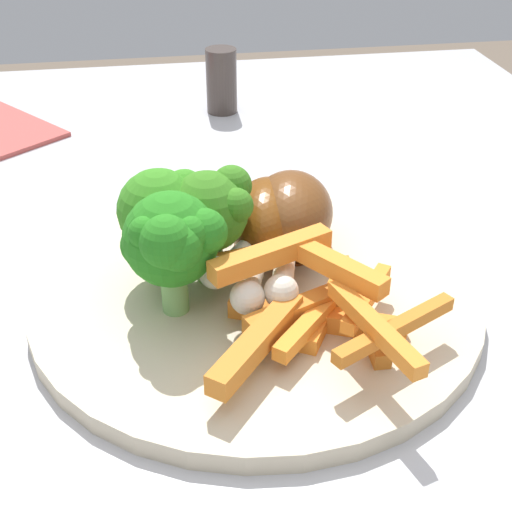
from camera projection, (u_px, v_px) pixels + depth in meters
dinner_plate at (256, 292)px, 0.43m from camera, size 0.27×0.27×0.01m
broccoli_floret_front at (211, 210)px, 0.40m from camera, size 0.05×0.05×0.07m
broccoli_floret_middle at (172, 241)px, 0.37m from camera, size 0.06×0.06×0.07m
broccoli_floret_back at (163, 211)px, 0.41m from camera, size 0.05×0.05×0.07m
carrot_fries_pile at (316, 304)px, 0.38m from camera, size 0.13×0.13×0.04m
chicken_drumstick_near at (290, 217)px, 0.44m from camera, size 0.13×0.07×0.05m
chicken_drumstick_far at (274, 216)px, 0.45m from camera, size 0.12×0.10×0.04m
chicken_drumstick_extra at (266, 223)px, 0.44m from camera, size 0.13×0.07×0.05m
pepper_shaker at (221, 81)px, 0.68m from camera, size 0.03×0.03×0.06m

